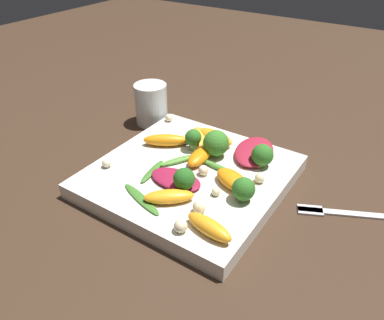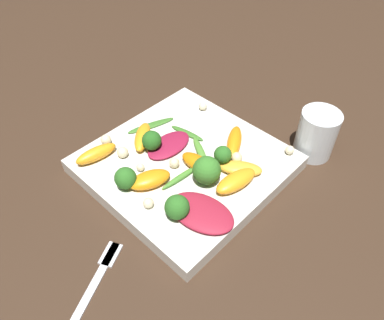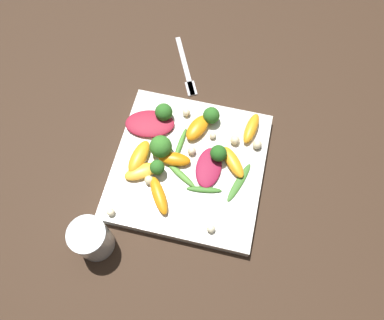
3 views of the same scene
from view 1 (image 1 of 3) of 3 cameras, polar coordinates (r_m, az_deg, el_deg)
The scene contains 30 objects.
ground_plane at distance 0.62m, azimuth -0.29°, elevation -3.42°, with size 2.40×2.40×0.00m, color #382619.
plate at distance 0.61m, azimuth -0.29°, elevation -2.45°, with size 0.29×0.29×0.03m.
drinking_glass at distance 0.78m, azimuth -6.24°, elevation 8.45°, with size 0.07×0.07×0.08m.
fork at distance 0.60m, azimuth 21.89°, elevation -7.39°, with size 0.09×0.16×0.01m.
radicchio_leaf_0 at distance 0.58m, azimuth -2.83°, elevation -2.80°, with size 0.05×0.09×0.01m.
radicchio_leaf_1 at distance 0.65m, azimuth 9.44°, elevation 1.31°, with size 0.11×0.08×0.01m.
orange_segment_0 at distance 0.57m, azimuth 6.43°, elevation -2.84°, with size 0.06×0.07×0.02m.
orange_segment_1 at distance 0.62m, azimuth 0.96°, elevation 0.62°, with size 0.06×0.03×0.02m.
orange_segment_2 at distance 0.49m, azimuth 2.63°, elevation -10.15°, with size 0.03×0.07×0.02m.
orange_segment_3 at distance 0.67m, azimuth 3.50°, elevation 3.53°, with size 0.04×0.08×0.02m.
orange_segment_4 at distance 0.68m, azimuth 0.92°, elevation 3.53°, with size 0.07×0.06×0.02m.
orange_segment_5 at distance 0.66m, azimuth -4.07°, elevation 3.04°, with size 0.06×0.08×0.02m.
orange_segment_6 at distance 0.54m, azimuth -3.54°, elevation -5.59°, with size 0.07×0.07×0.02m.
broccoli_floret_0 at distance 0.54m, azimuth 7.85°, elevation -4.42°, with size 0.03×0.03×0.04m.
broccoli_floret_1 at distance 0.64m, azimuth 0.19°, elevation 3.30°, with size 0.03×0.03×0.04m.
broccoli_floret_2 at distance 0.63m, azimuth 3.67°, elevation 2.56°, with size 0.04×0.04×0.05m.
broccoli_floret_3 at distance 0.54m, azimuth -1.21°, elevation -2.97°, with size 0.03×0.03×0.04m.
broccoli_floret_4 at distance 0.61m, azimuth 10.67°, elevation 0.70°, with size 0.04×0.04×0.04m.
arugula_sprig_0 at distance 0.55m, azimuth -7.74°, elevation -5.87°, with size 0.04×0.09×0.00m.
arugula_sprig_1 at distance 0.62m, azimuth -1.92°, elevation -0.00°, with size 0.07×0.05×0.01m.
arugula_sprig_2 at distance 0.61m, azimuth 3.87°, elevation -1.02°, with size 0.02×0.08×0.01m.
arugula_sprig_3 at distance 0.60m, azimuth -6.07°, elevation -1.70°, with size 0.07×0.02×0.01m.
macadamia_nut_0 at distance 0.55m, azimuth 3.70°, elevation -4.81°, with size 0.01×0.01×0.01m.
macadamia_nut_1 at distance 0.52m, azimuth 1.11°, elevation -7.14°, with size 0.02×0.02×0.02m.
macadamia_nut_2 at distance 0.75m, azimuth -3.54°, elevation 6.46°, with size 0.02×0.02×0.02m.
macadamia_nut_3 at distance 0.58m, azimuth 10.30°, elevation -2.71°, with size 0.02×0.02×0.02m.
macadamia_nut_4 at distance 0.62m, azimuth -12.89°, elevation -0.45°, with size 0.02×0.02×0.02m.
macadamia_nut_5 at distance 0.67m, azimuth -0.96°, elevation 3.27°, with size 0.02×0.02×0.02m.
macadamia_nut_6 at distance 0.49m, azimuth -1.74°, elevation -10.01°, with size 0.02×0.02×0.02m.
macadamia_nut_7 at distance 0.59m, azimuth 1.61°, elevation -1.70°, with size 0.02×0.02×0.02m.
Camera 1 is at (-0.41, -0.28, 0.37)m, focal length 35.00 mm.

